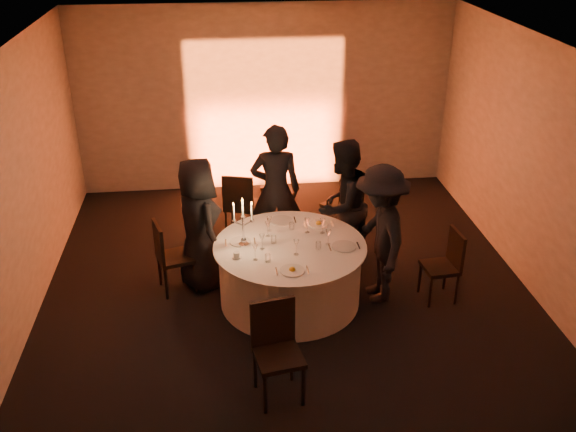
{
  "coord_description": "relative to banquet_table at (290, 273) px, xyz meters",
  "views": [
    {
      "loc": [
        -0.76,
        -6.5,
        4.44
      ],
      "look_at": [
        0.0,
        0.2,
        1.05
      ],
      "focal_mm": 40.0,
      "sensor_mm": 36.0,
      "label": 1
    }
  ],
  "objects": [
    {
      "name": "chair_back_right",
      "position": [
        0.96,
        1.46,
        0.19
      ],
      "size": [
        0.61,
        0.61,
        1.02
      ],
      "rotation": [
        0.0,
        0.0,
        -2.61
      ],
      "color": "black",
      "rests_on": "floor"
    },
    {
      "name": "chair_front",
      "position": [
        -0.32,
        -1.57,
        0.19
      ],
      "size": [
        0.51,
        0.51,
        1.01
      ],
      "rotation": [
        0.0,
        0.0,
        0.18
      ],
      "color": "black",
      "rests_on": "floor"
    },
    {
      "name": "wine_glass_h",
      "position": [
        0.45,
        -0.04,
        0.52
      ],
      "size": [
        0.07,
        0.07,
        0.19
      ],
      "color": "silver",
      "rests_on": "banquet_table"
    },
    {
      "name": "chair_right",
      "position": [
        1.87,
        -0.15,
        0.12
      ],
      "size": [
        0.43,
        0.42,
        0.9
      ],
      "rotation": [
        0.0,
        0.0,
        -1.49
      ],
      "color": "black",
      "rests_on": "floor"
    },
    {
      "name": "guest_back_left",
      "position": [
        -0.05,
        1.21,
        0.54
      ],
      "size": [
        0.69,
        0.47,
        1.84
      ],
      "primitive_type": "imported",
      "rotation": [
        0.0,
        0.0,
        3.1
      ],
      "color": "black",
      "rests_on": "floor"
    },
    {
      "name": "wall_back",
      "position": [
        0.0,
        3.5,
        1.12
      ],
      "size": [
        7.0,
        0.0,
        7.0
      ],
      "primitive_type": "plane",
      "rotation": [
        1.57,
        0.0,
        0.0
      ],
      "color": "#9F9B93",
      "rests_on": "floor"
    },
    {
      "name": "wine_glass_d",
      "position": [
        -0.33,
        -0.06,
        0.52
      ],
      "size": [
        0.07,
        0.07,
        0.19
      ],
      "color": "silver",
      "rests_on": "banquet_table"
    },
    {
      "name": "uplighter_fixture",
      "position": [
        0.0,
        3.2,
        -0.33
      ],
      "size": [
        0.25,
        0.12,
        0.1
      ],
      "primitive_type": "cube",
      "color": "black",
      "rests_on": "floor"
    },
    {
      "name": "plate_front",
      "position": [
        -0.04,
        -0.58,
        0.4
      ],
      "size": [
        0.36,
        0.27,
        0.08
      ],
      "color": "silver",
      "rests_on": "banquet_table"
    },
    {
      "name": "banquet_table",
      "position": [
        0.0,
        0.0,
        0.0
      ],
      "size": [
        1.8,
        1.8,
        0.77
      ],
      "color": "black",
      "rests_on": "floor"
    },
    {
      "name": "plate_back_left",
      "position": [
        -0.03,
        0.62,
        0.39
      ],
      "size": [
        0.36,
        0.28,
        0.01
      ],
      "color": "silver",
      "rests_on": "banquet_table"
    },
    {
      "name": "wine_glass_g",
      "position": [
        -0.42,
        -0.29,
        0.52
      ],
      "size": [
        0.07,
        0.07,
        0.19
      ],
      "color": "silver",
      "rests_on": "banquet_table"
    },
    {
      "name": "wine_glass_e",
      "position": [
        0.24,
        0.29,
        0.52
      ],
      "size": [
        0.07,
        0.07,
        0.19
      ],
      "color": "silver",
      "rests_on": "banquet_table"
    },
    {
      "name": "wine_glass_c",
      "position": [
        -0.24,
        0.25,
        0.52
      ],
      "size": [
        0.07,
        0.07,
        0.19
      ],
      "color": "silver",
      "rests_on": "banquet_table"
    },
    {
      "name": "candelabra",
      "position": [
        -0.54,
        0.06,
        0.6
      ],
      "size": [
        0.26,
        0.12,
        0.61
      ],
      "color": "silver",
      "rests_on": "banquet_table"
    },
    {
      "name": "tumbler_b",
      "position": [
        0.32,
        -0.13,
        0.43
      ],
      "size": [
        0.07,
        0.07,
        0.09
      ],
      "primitive_type": "cylinder",
      "color": "silver",
      "rests_on": "banquet_table"
    },
    {
      "name": "wall_left",
      "position": [
        -3.0,
        0.0,
        1.12
      ],
      "size": [
        0.0,
        7.0,
        7.0
      ],
      "primitive_type": "plane",
      "rotation": [
        1.57,
        0.0,
        1.57
      ],
      "color": "#9F9B93",
      "rests_on": "floor"
    },
    {
      "name": "wall_front",
      "position": [
        0.0,
        -3.5,
        1.12
      ],
      "size": [
        7.0,
        0.0,
        7.0
      ],
      "primitive_type": "plane",
      "rotation": [
        -1.57,
        0.0,
        0.0
      ],
      "color": "#9F9B93",
      "rests_on": "floor"
    },
    {
      "name": "guest_right",
      "position": [
        1.06,
        -0.03,
        0.48
      ],
      "size": [
        0.68,
        1.13,
        1.73
      ],
      "primitive_type": "imported",
      "rotation": [
        0.0,
        0.0,
        -1.54
      ],
      "color": "black",
      "rests_on": "floor"
    },
    {
      "name": "guest_left",
      "position": [
        -1.06,
        0.51,
        0.46
      ],
      "size": [
        0.84,
        0.98,
        1.69
      ],
      "primitive_type": "imported",
      "rotation": [
        0.0,
        0.0,
        2.02
      ],
      "color": "black",
      "rests_on": "floor"
    },
    {
      "name": "tumbler_a",
      "position": [
        -0.18,
        0.07,
        0.43
      ],
      "size": [
        0.07,
        0.07,
        0.09
      ],
      "primitive_type": "cylinder",
      "color": "silver",
      "rests_on": "banquet_table"
    },
    {
      "name": "floor",
      "position": [
        0.0,
        0.0,
        -0.38
      ],
      "size": [
        7.0,
        7.0,
        0.0
      ],
      "primitive_type": "plane",
      "color": "black",
      "rests_on": "ground"
    },
    {
      "name": "wall_right",
      "position": [
        3.0,
        0.0,
        1.12
      ],
      "size": [
        0.0,
        7.0,
        7.0
      ],
      "primitive_type": "plane",
      "rotation": [
        1.57,
        0.0,
        -1.57
      ],
      "color": "#9F9B93",
      "rests_on": "floor"
    },
    {
      "name": "wine_glass_b",
      "position": [
        0.05,
        -0.23,
        0.52
      ],
      "size": [
        0.07,
        0.07,
        0.19
      ],
      "color": "silver",
      "rests_on": "banquet_table"
    },
    {
      "name": "coffee_cup",
      "position": [
        -0.63,
        -0.21,
        0.42
      ],
      "size": [
        0.11,
        0.11,
        0.07
      ],
      "color": "silver",
      "rests_on": "banquet_table"
    },
    {
      "name": "chair_left",
      "position": [
        -1.44,
        0.39,
        0.14
      ],
      "size": [
        0.51,
        0.51,
        0.94
      ],
      "rotation": [
        0.0,
        0.0,
        1.86
      ],
      "color": "black",
      "rests_on": "floor"
    },
    {
      "name": "tumbler_d",
      "position": [
        -0.29,
        -0.35,
        0.43
      ],
      "size": [
        0.07,
        0.07,
        0.09
      ],
      "primitive_type": "cylinder",
      "color": "silver",
      "rests_on": "banquet_table"
    },
    {
      "name": "guest_back_right",
      "position": [
        0.76,
        0.78,
        0.49
      ],
      "size": [
        1.07,
        1.07,
        1.75
      ],
      "primitive_type": "imported",
      "rotation": [
        0.0,
        0.0,
        -2.37
      ],
      "color": "black",
      "rests_on": "floor"
    },
    {
      "name": "wine_glass_a",
      "position": [
        0.43,
        0.25,
        0.52
      ],
      "size": [
        0.07,
        0.07,
        0.19
      ],
      "color": "silver",
      "rests_on": "banquet_table"
    },
    {
      "name": "tumbler_c",
      "position": [
        0.07,
        0.39,
        0.43
      ],
      "size": [
        0.07,
        0.07,
        0.09
      ],
      "primitive_type": "cylinder",
      "color": "silver",
      "rests_on": "banquet_table"
    },
    {
      "name": "plate_left",
      "position": [
        -0.57,
        0.13,
        0.39
      ],
      "size": [
        0.36,
        0.25,
        0.01
      ],
      "color": "silver",
      "rests_on": "banquet_table"
    },
    {
      "name": "plate_back_right",
      "position": [
        0.41,
        0.47,
        0.4
      ],
      "size": [
        0.35,
        0.25,
        0.08
      ],
      "color": "silver",
      "rests_on": "banquet_table"
    },
    {
      "name": "plate_right",
      "position": [
        0.62,
        -0.12,
        0.39
      ],
      "size": [
        0.36,
        0.29,
        0.01
      ],
      "color": "silver",
      "rests_on": "banquet_table"
    },
    {
      "name": "wine_glass_f",
      "position": [
        -0.21,
        0.38,
        0.52
      ],
      "size": [
        0.07,
        0.07,
        0.19
      ],
      "color": "silver",
      "rests_on": "banquet_table"
    },
    {
      "name": "chair_back_left",
      "position": [
        -0.51,
        1.68,
        0.18
      ],
      "size": [
        0.54,
        0.54,
        0.99
      ],
      "rotation": [
        0.0,
        0.0,
        2.87
      ],
      "color": "black",
      "rests_on": "floor"
    },
    {
      "name": "ceiling",
      "position": [
        0.0,
        0.0,
        2.62
      ],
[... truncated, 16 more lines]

